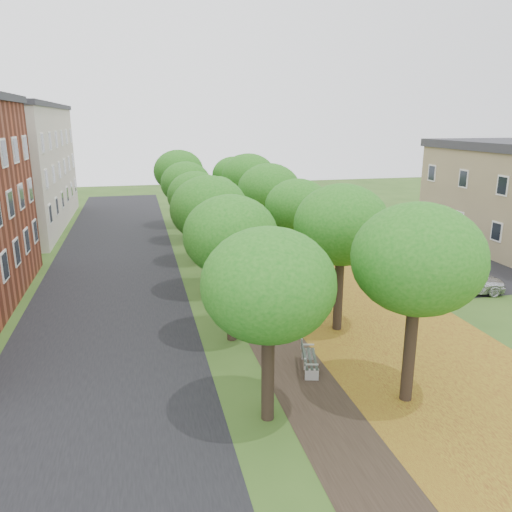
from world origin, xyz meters
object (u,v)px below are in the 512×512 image
bench (308,359)px  car_grey (412,253)px  car_white (381,234)px  car_red (444,265)px  car_silver (463,280)px

bench → car_grey: 16.89m
car_white → car_red: bearing=164.3°
car_grey → car_red: bearing=-167.5°
car_grey → car_white: size_ratio=0.87×
car_silver → car_grey: 6.19m
car_red → car_grey: bearing=6.9°
bench → car_red: size_ratio=0.40×
bench → car_white: 21.24m
car_grey → car_silver: bearing=-174.6°
bench → car_white: bearing=-19.6°
bench → car_grey: car_grey is taller
car_red → car_white: (0.32, 8.63, -0.08)m
bench → car_grey: size_ratio=0.43×
car_grey → bench: bearing=148.0°
car_red → car_white: car_red is taller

